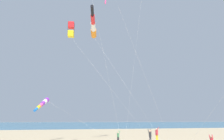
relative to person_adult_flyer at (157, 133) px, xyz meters
The scene contains 7 objects.
ocean_water_strip 161.34m from the person_adult_flyer, ahead, with size 240.00×600.00×0.01m, color #285B7A.
person_adult_flyer is the anchor object (origin of this frame).
person_child_grey_jacket 2.94m from the person_adult_flyer, 138.19° to the left, with size 0.51×0.40×1.70m.
person_bystander_far 5.53m from the person_adult_flyer, 90.37° to the left, with size 0.45×0.51×1.43m.
kite_windsock_striped_overhead 16.54m from the person_adult_flyer, 113.34° to the left, with size 11.33×9.76×5.10m.
kite_box_magenta_far_left 18.07m from the person_adult_flyer, 118.81° to the left, with size 3.69×10.78×12.86m.
kite_windsock_black_fish_shape 16.83m from the person_adult_flyer, 122.86° to the left, with size 6.87×9.73×13.06m.
Camera 1 is at (-25.32, 11.62, 2.81)m, focal length 35.49 mm.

